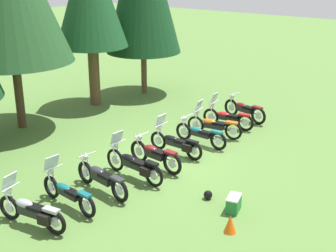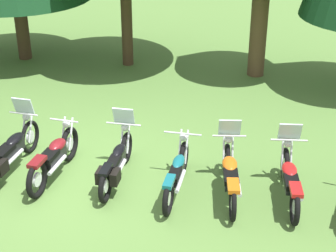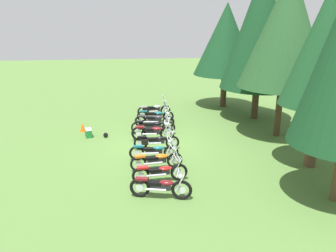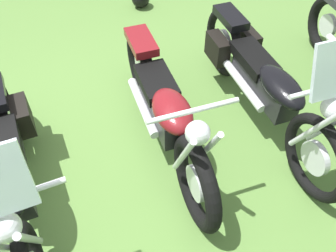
{
  "view_description": "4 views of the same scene",
  "coord_description": "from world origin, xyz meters",
  "px_view_note": "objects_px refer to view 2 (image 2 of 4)",
  "views": [
    {
      "loc": [
        -12.03,
        -8.56,
        6.6
      ],
      "look_at": [
        1.01,
        0.56,
        0.82
      ],
      "focal_mm": 50.92,
      "sensor_mm": 36.0,
      "label": 1
    },
    {
      "loc": [
        3.07,
        -9.35,
        6.11
      ],
      "look_at": [
        1.55,
        0.76,
        0.91
      ],
      "focal_mm": 58.73,
      "sensor_mm": 36.0,
      "label": 2
    },
    {
      "loc": [
        15.77,
        -1.43,
        5.98
      ],
      "look_at": [
        -1.05,
        0.73,
        0.64
      ],
      "focal_mm": 35.89,
      "sensor_mm": 36.0,
      "label": 3
    },
    {
      "loc": [
        0.26,
        1.87,
        2.64
      ],
      "look_at": [
        -0.53,
        0.26,
        0.7
      ],
      "focal_mm": 38.27,
      "sensor_mm": 36.0,
      "label": 4
    }
  ],
  "objects_px": {
    "motorcycle_7": "(230,174)",
    "motorcycle_5": "(116,162)",
    "motorcycle_8": "(290,179)",
    "motorcycle_3": "(10,151)",
    "motorcycle_4": "(54,157)",
    "motorcycle_6": "(177,173)"
  },
  "relations": [
    {
      "from": "motorcycle_7",
      "to": "motorcycle_5",
      "type": "bearing_deg",
      "value": 79.6
    },
    {
      "from": "motorcycle_7",
      "to": "motorcycle_8",
      "type": "relative_size",
      "value": 1.02
    },
    {
      "from": "motorcycle_3",
      "to": "motorcycle_4",
      "type": "relative_size",
      "value": 1.08
    },
    {
      "from": "motorcycle_5",
      "to": "motorcycle_7",
      "type": "bearing_deg",
      "value": -90.96
    },
    {
      "from": "motorcycle_5",
      "to": "motorcycle_8",
      "type": "relative_size",
      "value": 1.01
    },
    {
      "from": "motorcycle_3",
      "to": "motorcycle_5",
      "type": "bearing_deg",
      "value": -84.37
    },
    {
      "from": "motorcycle_3",
      "to": "motorcycle_8",
      "type": "height_order",
      "value": "motorcycle_3"
    },
    {
      "from": "motorcycle_6",
      "to": "motorcycle_8",
      "type": "bearing_deg",
      "value": -84.84
    },
    {
      "from": "motorcycle_7",
      "to": "motorcycle_8",
      "type": "xyz_separation_m",
      "value": [
        1.14,
        0.02,
        -0.02
      ]
    },
    {
      "from": "motorcycle_3",
      "to": "motorcycle_7",
      "type": "height_order",
      "value": "motorcycle_3"
    },
    {
      "from": "motorcycle_4",
      "to": "motorcycle_8",
      "type": "distance_m",
      "value": 4.73
    },
    {
      "from": "motorcycle_8",
      "to": "motorcycle_4",
      "type": "bearing_deg",
      "value": 84.37
    },
    {
      "from": "motorcycle_3",
      "to": "motorcycle_4",
      "type": "distance_m",
      "value": 0.98
    },
    {
      "from": "motorcycle_5",
      "to": "motorcycle_8",
      "type": "bearing_deg",
      "value": -89.44
    },
    {
      "from": "motorcycle_3",
      "to": "motorcycle_6",
      "type": "bearing_deg",
      "value": -87.17
    },
    {
      "from": "motorcycle_3",
      "to": "motorcycle_7",
      "type": "xyz_separation_m",
      "value": [
        4.57,
        -0.18,
        -0.02
      ]
    },
    {
      "from": "motorcycle_3",
      "to": "motorcycle_8",
      "type": "bearing_deg",
      "value": -85.18
    },
    {
      "from": "motorcycle_4",
      "to": "motorcycle_7",
      "type": "relative_size",
      "value": 1.0
    },
    {
      "from": "motorcycle_3",
      "to": "motorcycle_7",
      "type": "bearing_deg",
      "value": -85.81
    },
    {
      "from": "motorcycle_4",
      "to": "motorcycle_5",
      "type": "xyz_separation_m",
      "value": [
        1.29,
        0.03,
        -0.03
      ]
    },
    {
      "from": "motorcycle_5",
      "to": "motorcycle_6",
      "type": "bearing_deg",
      "value": -95.86
    },
    {
      "from": "motorcycle_3",
      "to": "motorcycle_5",
      "type": "distance_m",
      "value": 2.27
    }
  ]
}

